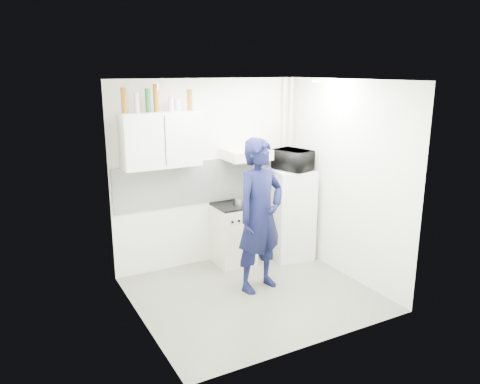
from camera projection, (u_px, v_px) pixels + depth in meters
name	position (u px, v px, depth m)	size (l,w,h in m)	color
floor	(253.00, 294.00, 5.83)	(2.80, 2.80, 0.00)	#626556
ceiling	(255.00, 80.00, 5.17)	(2.80, 2.80, 0.00)	white
wall_back	(209.00, 173.00, 6.56)	(2.80, 2.80, 0.00)	silver
wall_left	(137.00, 210.00, 4.85)	(2.60, 2.60, 0.00)	silver
wall_right	(346.00, 180.00, 6.14)	(2.60, 2.60, 0.00)	silver
person	(260.00, 216.00, 5.76)	(0.70, 0.46, 1.93)	black
stove	(233.00, 235.00, 6.68)	(0.53, 0.53, 0.84)	beige
fridge	(291.00, 214.00, 6.84)	(0.55, 0.55, 1.32)	beige
stove_top	(233.00, 206.00, 6.57)	(0.51, 0.51, 0.03)	black
saucepan	(241.00, 201.00, 6.54)	(0.19, 0.19, 0.11)	silver
microwave	(293.00, 160.00, 6.63)	(0.36, 0.52, 0.29)	black
bottle_a	(124.00, 100.00, 5.60)	(0.07, 0.07, 0.31)	brown
bottle_b	(137.00, 103.00, 5.68)	(0.06, 0.06, 0.24)	#B2B7BC
bottle_c	(148.00, 100.00, 5.74)	(0.07, 0.07, 0.29)	#144C1E
bottle_d	(156.00, 98.00, 5.78)	(0.08, 0.08, 0.34)	brown
canister_a	(171.00, 104.00, 5.89)	(0.07, 0.07, 0.17)	#B2B7BC
canister_b	(178.00, 105.00, 5.93)	(0.08, 0.08, 0.16)	#B2B7BC
bottle_e	(190.00, 100.00, 5.99)	(0.07, 0.07, 0.27)	brown
upper_cabinet	(161.00, 140.00, 5.93)	(1.00, 0.35, 0.70)	beige
range_hood	(246.00, 154.00, 6.49)	(0.60, 0.50, 0.14)	beige
backsplash	(210.00, 180.00, 6.57)	(2.74, 0.03, 0.60)	white
pipe_a	(289.00, 165.00, 7.09)	(0.05, 0.05, 2.60)	beige
pipe_b	(283.00, 166.00, 7.03)	(0.04, 0.04, 2.60)	beige
ceiling_spot_fixture	(316.00, 81.00, 5.80)	(0.10, 0.10, 0.02)	white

